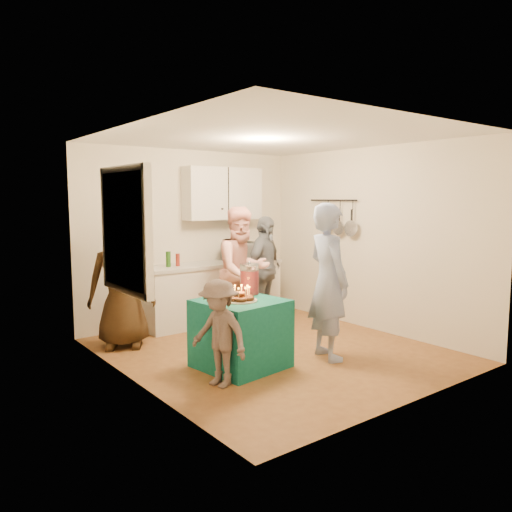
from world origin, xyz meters
TOP-DOWN VIEW (x-y plane):
  - floor at (0.00, 0.00)m, footprint 4.00×4.00m
  - ceiling at (0.00, 0.00)m, footprint 4.00×4.00m
  - back_wall at (0.00, 2.00)m, footprint 3.60×3.60m
  - left_wall at (-1.80, 0.00)m, footprint 4.00×4.00m
  - right_wall at (1.80, 0.00)m, footprint 4.00×4.00m
  - window_night at (-1.77, 0.30)m, footprint 0.04×1.00m
  - counter at (0.20, 1.70)m, footprint 2.20×0.58m
  - countertop at (0.20, 1.70)m, footprint 2.24×0.62m
  - upper_cabinet at (0.50, 1.85)m, footprint 1.30×0.30m
  - pot_rack at (1.72, 0.70)m, footprint 0.12×1.00m
  - microwave at (0.70, 1.70)m, footprint 0.58×0.46m
  - party_table at (-0.66, -0.23)m, footprint 0.95×0.95m
  - donut_cake at (-0.70, -0.28)m, footprint 0.38×0.38m
  - punch_jar at (-0.38, -0.02)m, footprint 0.22×0.22m
  - man_birthday at (0.34, -0.59)m, footprint 0.59×0.76m
  - woman_back_left at (-1.40, 1.30)m, footprint 0.99×0.86m
  - woman_back_center at (0.16, 0.87)m, footprint 0.88×0.70m
  - woman_back_right at (0.83, 1.23)m, footprint 1.02×0.76m
  - child_near_left at (-1.17, -0.57)m, footprint 0.55×0.77m

SIDE VIEW (x-z plane):
  - floor at x=0.00m, z-range 0.00..0.00m
  - party_table at x=-0.66m, z-range 0.00..0.76m
  - counter at x=0.20m, z-range 0.00..0.86m
  - child_near_left at x=-1.17m, z-range 0.00..1.08m
  - woman_back_right at x=0.83m, z-range 0.00..1.61m
  - woman_back_left at x=-1.40m, z-range 0.00..1.70m
  - donut_cake at x=-0.70m, z-range 0.76..0.94m
  - woman_back_center at x=0.16m, z-range 0.00..1.77m
  - countertop at x=0.20m, z-range 0.86..0.91m
  - man_birthday at x=0.34m, z-range 0.00..1.83m
  - punch_jar at x=-0.38m, z-range 0.76..1.10m
  - microwave at x=0.70m, z-range 0.91..1.19m
  - back_wall at x=0.00m, z-range 1.30..1.30m
  - left_wall at x=-1.80m, z-range 1.30..1.30m
  - right_wall at x=1.80m, z-range 1.30..1.30m
  - window_night at x=-1.77m, z-range 0.95..2.15m
  - pot_rack at x=1.72m, z-range 1.30..1.90m
  - upper_cabinet at x=0.50m, z-range 1.55..2.35m
  - ceiling at x=0.00m, z-range 2.60..2.60m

